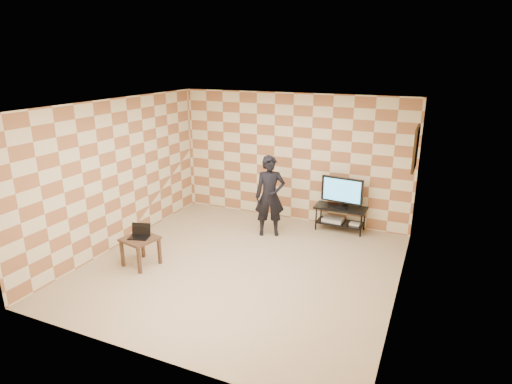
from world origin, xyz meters
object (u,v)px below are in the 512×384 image
Objects in this scene: tv at (342,191)px; person at (270,196)px; side_table at (140,243)px; tv_stand at (341,213)px.

person reaches higher than tv.
side_table is 0.38× the size of person.
tv_stand is 0.64× the size of person.
tv_stand is at bearing 95.96° from tv.
person is at bearing -147.76° from tv.
person is (1.50, 2.10, 0.39)m from side_table.
person reaches higher than tv_stand.
person is (-1.23, -0.78, -0.04)m from tv.
tv_stand is 3.97m from side_table.
tv_stand is at bearing 46.50° from side_table.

